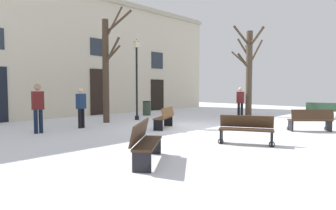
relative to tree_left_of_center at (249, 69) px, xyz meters
name	(u,v)px	position (x,y,z in m)	size (l,w,h in m)	color
ground_plane	(194,127)	(-6.01, -0.75, -2.77)	(32.47, 32.47, 0.00)	white
building_facade	(93,54)	(-6.01, 7.06, 0.94)	(20.30, 0.60, 7.31)	beige
tree_left_of_center	(249,69)	(0.00, 0.00, 0.00)	(2.10, 2.22, 5.22)	#4C3D2D
tree_center	(107,66)	(-7.63, 3.23, -0.09)	(1.47, 1.75, 5.48)	#423326
streetlamp	(137,71)	(-5.93, 3.09, -0.25)	(0.30, 0.30, 4.13)	black
litter_bin	(147,108)	(-4.00, 4.50, -2.34)	(0.50, 0.50, 0.85)	#2D3D2D
bench_far_corner	(310,120)	(-3.77, -4.65, -2.34)	(1.40, 1.47, 0.85)	#3D2819
bench_facing_shops	(322,110)	(1.51, -3.57, -2.33)	(0.91, 1.67, 0.86)	#2D4C33
bench_near_lamp	(165,117)	(-7.11, -0.10, -2.32)	(1.55, 1.10, 0.87)	brown
bench_near_center_tree	(246,129)	(-7.74, -4.12, -2.33)	(1.11, 1.60, 0.85)	#3D2819
bench_by_litter_bin	(146,141)	(-11.16, -3.51, -2.30)	(1.63, 1.44, 0.92)	#3D2819
person_crossing_plaza	(81,106)	(-9.44, 2.45, -1.84)	(0.43, 0.33, 1.67)	black
person_by_shop_door	(240,101)	(-1.10, -0.11, -1.83)	(0.29, 0.42, 1.69)	black
person_strolling	(38,106)	(-11.22, 2.34, -1.75)	(0.39, 0.24, 1.81)	black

